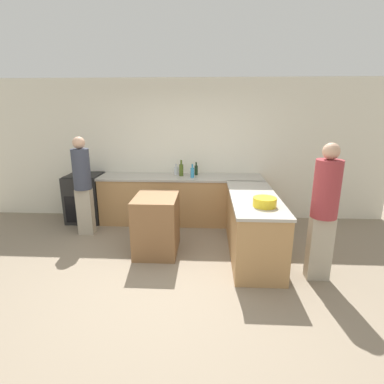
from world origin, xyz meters
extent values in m
plane|color=gray|center=(0.00, 0.00, 0.00)|extent=(14.00, 14.00, 0.00)
cube|color=silver|center=(0.00, 2.40, 1.35)|extent=(8.00, 0.06, 2.70)
cube|color=tan|center=(0.00, 2.04, 0.44)|extent=(3.04, 0.65, 0.87)
cube|color=#ADA89E|center=(0.00, 2.04, 0.89)|extent=(3.07, 0.68, 0.04)
cube|color=tan|center=(1.19, 0.77, 0.44)|extent=(0.66, 1.89, 0.87)
cube|color=#ADA89E|center=(1.19, 0.77, 0.89)|extent=(0.69, 1.92, 0.04)
cube|color=black|center=(-1.87, 2.04, 0.46)|extent=(0.66, 0.65, 0.91)
cube|color=black|center=(-1.87, 1.71, 0.32)|extent=(0.55, 0.01, 0.51)
cube|color=black|center=(-1.87, 2.04, 0.92)|extent=(0.61, 0.60, 0.01)
cube|color=brown|center=(-0.26, 0.75, 0.44)|extent=(0.63, 0.79, 0.88)
cylinder|color=yellow|center=(1.25, 0.28, 0.97)|extent=(0.30, 0.30, 0.12)
cylinder|color=#475B1E|center=(0.01, 2.08, 1.02)|extent=(0.08, 0.08, 0.22)
cylinder|color=#475B1E|center=(0.01, 2.08, 1.17)|extent=(0.04, 0.04, 0.08)
cylinder|color=#338CBF|center=(0.22, 1.93, 1.00)|extent=(0.07, 0.07, 0.18)
cylinder|color=#338CBF|center=(0.22, 1.93, 1.13)|extent=(0.03, 0.03, 0.07)
cylinder|color=black|center=(0.29, 2.16, 1.00)|extent=(0.06, 0.06, 0.18)
cylinder|color=black|center=(0.29, 2.16, 1.13)|extent=(0.03, 0.03, 0.07)
cylinder|color=silver|center=(-0.10, 2.19, 0.98)|extent=(0.08, 0.08, 0.15)
cylinder|color=silver|center=(-0.10, 2.19, 1.09)|extent=(0.04, 0.04, 0.06)
cube|color=#ADA38E|center=(-1.61, 1.37, 0.41)|extent=(0.26, 0.16, 0.82)
cylinder|color=#383D4C|center=(-1.61, 1.37, 1.16)|extent=(0.29, 0.29, 0.69)
sphere|color=tan|center=(-1.61, 1.37, 1.60)|extent=(0.20, 0.20, 0.20)
cube|color=#ADA38E|center=(1.94, 0.10, 0.42)|extent=(0.28, 0.17, 0.84)
cylinder|color=#993338|center=(1.94, 0.10, 1.20)|extent=(0.32, 0.32, 0.71)
sphere|color=tan|center=(1.94, 0.10, 1.66)|extent=(0.20, 0.20, 0.20)
camera|label=1|loc=(0.50, -3.46, 2.13)|focal=28.00mm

